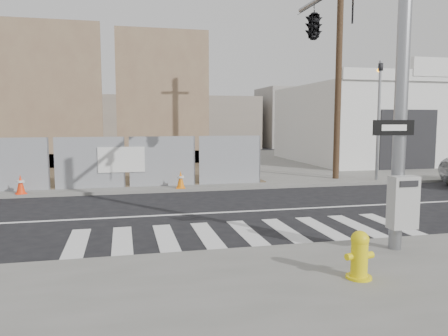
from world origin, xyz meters
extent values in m
plane|color=black|center=(0.00, 0.00, 0.00)|extent=(100.00, 100.00, 0.00)
cube|color=slate|center=(0.00, 14.00, 0.06)|extent=(50.00, 20.00, 0.12)
cylinder|color=gray|center=(2.50, -4.80, 3.62)|extent=(0.26, 0.26, 7.00)
cube|color=#B2B2AF|center=(2.45, -5.08, 1.15)|extent=(0.55, 0.30, 1.05)
cube|color=black|center=(2.25, -4.96, 2.62)|extent=(0.90, 0.03, 0.30)
cube|color=silver|center=(2.25, -4.98, 2.62)|extent=(0.55, 0.01, 0.12)
imported|color=black|center=(2.50, -2.80, 5.57)|extent=(0.16, 0.20, 1.00)
imported|color=black|center=(2.50, -0.60, 5.57)|extent=(0.53, 2.48, 1.00)
cylinder|color=gray|center=(8.00, 4.60, 2.72)|extent=(0.12, 0.12, 5.20)
imported|color=black|center=(8.00, 4.60, 5.22)|extent=(0.16, 0.20, 1.00)
cube|color=#7C604A|center=(-7.00, 13.00, 4.12)|extent=(6.00, 0.50, 8.00)
cube|color=#7C604A|center=(-7.00, 13.40, 0.52)|extent=(6.00, 1.30, 0.80)
cube|color=#7C604A|center=(-0.50, 14.00, 4.12)|extent=(5.50, 0.50, 8.00)
cube|color=#7C604A|center=(-0.50, 14.40, 0.52)|extent=(5.50, 1.30, 0.80)
cube|color=silver|center=(14.00, 13.00, 2.52)|extent=(12.00, 10.00, 4.80)
cube|color=silver|center=(14.00, 8.00, 5.12)|extent=(12.00, 0.30, 0.60)
cube|color=silver|center=(14.00, 7.95, 5.57)|extent=(4.00, 0.30, 1.00)
cube|color=black|center=(12.00, 7.98, 1.72)|extent=(3.40, 0.06, 3.20)
cylinder|color=#463120|center=(6.50, 5.50, 5.12)|extent=(0.28, 0.28, 10.00)
cylinder|color=yellow|center=(0.88, -6.17, 0.14)|extent=(0.52, 0.52, 0.04)
cylinder|color=yellow|center=(0.88, -6.17, 0.44)|extent=(0.34, 0.34, 0.65)
sphere|color=yellow|center=(0.88, -6.17, 0.79)|extent=(0.30, 0.30, 0.30)
cylinder|color=yellow|center=(0.71, -6.17, 0.51)|extent=(0.17, 0.15, 0.12)
cylinder|color=yellow|center=(1.05, -6.17, 0.51)|extent=(0.17, 0.15, 0.12)
cube|color=#FF360D|center=(-6.56, 4.22, 0.14)|extent=(0.47, 0.47, 0.03)
cone|color=#FF360D|center=(-6.56, 4.22, 0.47)|extent=(0.41, 0.41, 0.70)
cylinder|color=silver|center=(-6.56, 4.22, 0.57)|extent=(0.27, 0.27, 0.08)
cube|color=orange|center=(-0.77, 4.22, 0.13)|extent=(0.39, 0.39, 0.03)
cone|color=orange|center=(-0.77, 4.22, 0.46)|extent=(0.34, 0.34, 0.69)
cylinder|color=silver|center=(-0.77, 4.22, 0.56)|extent=(0.27, 0.27, 0.08)
camera|label=1|loc=(-2.94, -12.56, 2.77)|focal=35.00mm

